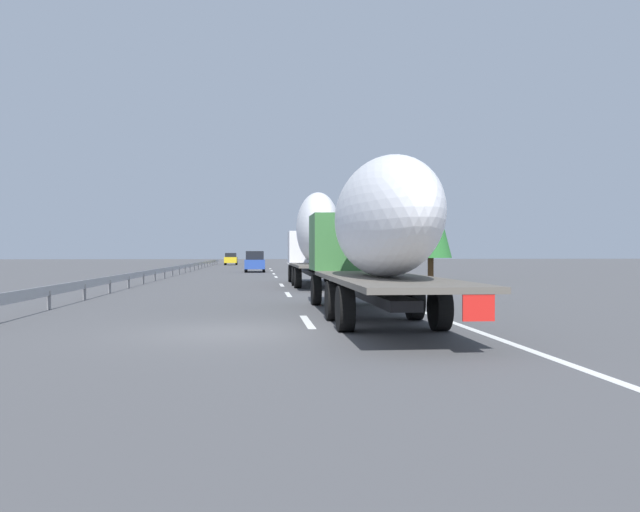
{
  "coord_description": "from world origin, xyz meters",
  "views": [
    {
      "loc": [
        -14.5,
        -0.56,
        1.79
      ],
      "look_at": [
        15.5,
        -3.42,
        1.64
      ],
      "focal_mm": 35.91,
      "sensor_mm": 36.0,
      "label": 1
    }
  ],
  "objects_px": {
    "truck_trailing": "(374,230)",
    "car_black_suv": "(256,258)",
    "car_yellow_coupe": "(231,259)",
    "road_sign": "(328,250)",
    "truck_lead": "(315,236)",
    "car_blue_sedan": "(255,262)",
    "car_silver_hatch": "(254,260)"
  },
  "relations": [
    {
      "from": "truck_trailing",
      "to": "car_black_suv",
      "type": "height_order",
      "value": "truck_trailing"
    },
    {
      "from": "truck_trailing",
      "to": "car_yellow_coupe",
      "type": "bearing_deg",
      "value": 5.26
    },
    {
      "from": "car_yellow_coupe",
      "to": "truck_trailing",
      "type": "bearing_deg",
      "value": -174.74
    },
    {
      "from": "car_black_suv",
      "to": "car_yellow_coupe",
      "type": "bearing_deg",
      "value": 165.3
    },
    {
      "from": "car_yellow_coupe",
      "to": "road_sign",
      "type": "xyz_separation_m",
      "value": [
        -37.65,
        -10.29,
        1.15
      ]
    },
    {
      "from": "truck_lead",
      "to": "car_blue_sedan",
      "type": "height_order",
      "value": "truck_lead"
    },
    {
      "from": "car_yellow_coupe",
      "to": "car_black_suv",
      "type": "bearing_deg",
      "value": -14.7
    },
    {
      "from": "car_blue_sedan",
      "to": "car_black_suv",
      "type": "height_order",
      "value": "car_blue_sedan"
    },
    {
      "from": "truck_trailing",
      "to": "car_silver_hatch",
      "type": "distance_m",
      "value": 57.65
    },
    {
      "from": "car_silver_hatch",
      "to": "car_blue_sedan",
      "type": "height_order",
      "value": "car_blue_sedan"
    },
    {
      "from": "car_blue_sedan",
      "to": "car_yellow_coupe",
      "type": "bearing_deg",
      "value": 6.06
    },
    {
      "from": "car_black_suv",
      "to": "car_yellow_coupe",
      "type": "xyz_separation_m",
      "value": [
        -13.82,
        3.63,
        -0.0
      ]
    },
    {
      "from": "car_blue_sedan",
      "to": "road_sign",
      "type": "bearing_deg",
      "value": -109.69
    },
    {
      "from": "car_silver_hatch",
      "to": "car_blue_sedan",
      "type": "distance_m",
      "value": 14.71
    },
    {
      "from": "car_blue_sedan",
      "to": "car_yellow_coupe",
      "type": "relative_size",
      "value": 1.17
    },
    {
      "from": "truck_lead",
      "to": "road_sign",
      "type": "height_order",
      "value": "truck_lead"
    },
    {
      "from": "truck_lead",
      "to": "car_blue_sedan",
      "type": "relative_size",
      "value": 2.69
    },
    {
      "from": "car_black_suv",
      "to": "car_blue_sedan",
      "type": "bearing_deg",
      "value": -179.86
    },
    {
      "from": "truck_lead",
      "to": "car_yellow_coupe",
      "type": "bearing_deg",
      "value": 6.79
    },
    {
      "from": "car_blue_sedan",
      "to": "car_black_suv",
      "type": "relative_size",
      "value": 1.11
    },
    {
      "from": "car_silver_hatch",
      "to": "car_yellow_coupe",
      "type": "relative_size",
      "value": 1.0
    },
    {
      "from": "truck_lead",
      "to": "truck_trailing",
      "type": "height_order",
      "value": "truck_lead"
    },
    {
      "from": "car_black_suv",
      "to": "truck_trailing",
      "type": "bearing_deg",
      "value": -177.78
    },
    {
      "from": "car_silver_hatch",
      "to": "road_sign",
      "type": "height_order",
      "value": "road_sign"
    },
    {
      "from": "car_black_suv",
      "to": "car_silver_hatch",
      "type": "bearing_deg",
      "value": 179.91
    },
    {
      "from": "truck_lead",
      "to": "car_silver_hatch",
      "type": "xyz_separation_m",
      "value": [
        39.77,
        3.61,
        -1.74
      ]
    },
    {
      "from": "car_blue_sedan",
      "to": "car_black_suv",
      "type": "bearing_deg",
      "value": 0.14
    },
    {
      "from": "car_silver_hatch",
      "to": "car_black_suv",
      "type": "distance_m",
      "value": 34.42
    },
    {
      "from": "truck_trailing",
      "to": "car_silver_hatch",
      "type": "relative_size",
      "value": 3.41
    },
    {
      "from": "truck_lead",
      "to": "car_black_suv",
      "type": "xyz_separation_m",
      "value": [
        74.19,
        3.56,
        -1.78
      ]
    },
    {
      "from": "car_yellow_coupe",
      "to": "road_sign",
      "type": "distance_m",
      "value": 39.04
    },
    {
      "from": "car_silver_hatch",
      "to": "car_blue_sedan",
      "type": "bearing_deg",
      "value": -179.31
    }
  ]
}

